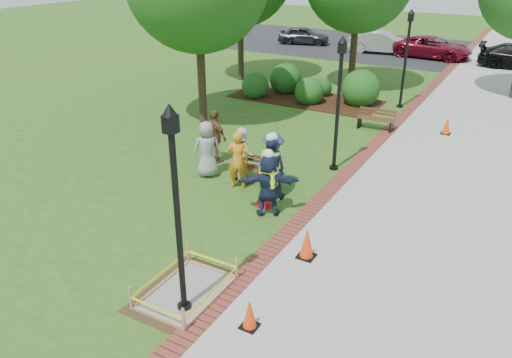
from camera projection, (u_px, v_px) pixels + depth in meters
The scene contains 31 objects.
ground at pixel (216, 227), 12.94m from camera, with size 100.00×100.00×0.00m, color #285116.
sidewalk at pixel (478, 142), 18.55m from camera, with size 6.00×60.00×0.02m, color #9E9E99.
brick_edging at pixel (392, 127), 20.01m from camera, with size 0.50×60.00×0.03m, color maroon.
mulch_bed at pixel (305, 99), 23.72m from camera, with size 7.00×3.00×0.05m, color #381E0F.
parking_lot at pixel (437, 53), 34.16m from camera, with size 36.00×12.00×0.01m, color black.
wet_concrete_pad at pixel (186, 284), 10.35m from camera, with size 1.71×2.31×0.55m.
bench_near at pixel (257, 175), 15.27m from camera, with size 1.48×0.53×0.79m.
bench_far at pixel (375, 123), 19.72m from camera, with size 1.49×0.55×0.79m.
cone_front at pixel (250, 314), 9.38m from camera, with size 0.34×0.34×0.66m.
cone_back at pixel (307, 244), 11.50m from camera, with size 0.40×0.40×0.79m.
cone_far at pixel (447, 126), 19.17m from camera, with size 0.37×0.37×0.72m.
toolbox at pixel (264, 204), 13.87m from camera, with size 0.39×0.21×0.19m, color red.
lamp_near at pixel (176, 199), 8.97m from camera, with size 0.28×0.28×4.26m.
lamp_mid at pixel (339, 95), 15.26m from camera, with size 0.28×0.28×4.26m.
lamp_far at pixel (407, 52), 21.55m from camera, with size 0.28×0.28×4.26m.
shrub_a at pixel (255, 97), 24.05m from camera, with size 1.30×1.30×1.30m, color #1E4B15.
shrub_b at pixel (285, 92), 24.86m from camera, with size 1.57×1.57×1.57m, color #1E4B15.
shrub_c at pixel (309, 103), 23.12m from camera, with size 1.32×1.32×1.32m, color #1E4B15.
shrub_d at pixel (359, 105), 22.93m from camera, with size 1.74×1.74×1.74m, color #1E4B15.
shrub_e at pixel (322, 96), 24.27m from camera, with size 0.96×0.96×0.96m, color #1E4B15.
casual_person_a at pixel (207, 149), 15.47m from camera, with size 0.68×0.64×1.78m.
casual_person_b at pixel (238, 160), 14.71m from camera, with size 0.66×0.54×1.77m.
casual_person_c at pixel (243, 153), 15.38m from camera, with size 0.61×0.62×1.65m.
casual_person_d at pixel (215, 136), 16.46m from camera, with size 0.67×0.53×1.82m.
casual_person_e at pixel (273, 162), 14.57m from camera, with size 0.67×0.60×1.77m.
hivis_worker_a at pixel (268, 183), 13.17m from camera, with size 0.66×0.59×1.89m.
hivis_worker_b at pixel (273, 166), 14.13m from camera, with size 0.66×0.51×1.96m.
hivis_worker_c at pixel (270, 166), 14.08m from camera, with size 0.69×0.62×1.95m.
parked_car_a at pixel (304, 44), 37.14m from camera, with size 4.25×1.85×1.39m, color #2A2A2D.
parked_car_b at pixel (380, 53), 34.03m from camera, with size 4.77×2.07×1.55m, color #BBBCC1.
parked_car_c at pixel (431, 58), 32.57m from camera, with size 4.49×1.95×1.47m, color maroon.
Camera 1 is at (6.46, -9.20, 6.60)m, focal length 35.00 mm.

